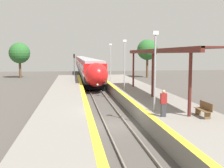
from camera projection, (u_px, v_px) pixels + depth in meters
ground_plane at (116, 125)px, 18.57m from camera, size 120.00×120.00×0.00m
rail_left at (105, 125)px, 18.47m from camera, size 0.08×90.00×0.15m
rail_right at (127, 124)px, 18.66m from camera, size 0.08×90.00×0.15m
train at (83, 63)px, 77.55m from camera, size 2.92×93.32×3.84m
platform_right at (174, 116)px, 19.07m from camera, size 4.70×64.00×1.02m
platform_left at (63, 119)px, 18.04m from camera, size 3.63×64.00×1.02m
platform_bench at (204, 109)px, 16.43m from camera, size 0.44×1.58×0.89m
person_waiting at (163, 103)px, 16.47m from camera, size 0.36×0.22×1.60m
railway_signal at (74, 65)px, 48.37m from camera, size 0.28×0.28×4.73m
lamppost_near at (155, 66)px, 17.86m from camera, size 0.36×0.20×5.13m
lamppost_mid at (124, 61)px, 28.35m from camera, size 0.36×0.20×5.13m
lamppost_far at (110, 59)px, 38.84m from camera, size 0.36×0.20×5.13m
station_canopy at (160, 52)px, 24.01m from camera, size 2.02×18.59×4.12m
background_tree_left at (20, 53)px, 55.05m from camera, size 4.08×4.08×6.96m
background_tree_right at (147, 50)px, 55.81m from camera, size 4.09×4.09×7.60m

